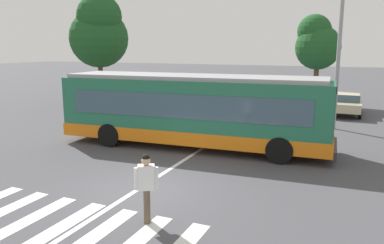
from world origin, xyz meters
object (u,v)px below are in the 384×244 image
object	(u,v)px
pedestrian_crossing_street	(146,185)
parked_car_charcoal	(225,96)
parked_car_white	(260,98)
background_tree_left	(99,32)
parked_car_blue	(300,100)
parked_car_champagne	(346,102)
city_transit_bus	(193,110)
parked_car_red	(189,94)
background_tree_right	(317,43)
twin_arm_street_lamp	(342,7)

from	to	relation	value
pedestrian_crossing_street	parked_car_charcoal	world-z (taller)	pedestrian_crossing_street
parked_car_white	background_tree_left	distance (m)	12.60
parked_car_blue	pedestrian_crossing_street	bearing A→B (deg)	-93.12
parked_car_champagne	background_tree_left	bearing A→B (deg)	-172.09
parked_car_charcoal	background_tree_left	xyz separation A→B (m)	(-9.01, -2.30, 4.51)
city_transit_bus	parked_car_white	bearing A→B (deg)	88.91
pedestrian_crossing_street	parked_car_red	distance (m)	19.71
parked_car_blue	background_tree_left	size ratio (longest dim) A/B	0.58
city_transit_bus	parked_car_blue	size ratio (longest dim) A/B	2.53
parked_car_red	parked_car_blue	size ratio (longest dim) A/B	0.99
pedestrian_crossing_street	parked_car_white	xyz separation A→B (m)	(-1.64, 18.15, -0.20)
parked_car_charcoal	background_tree_left	bearing A→B (deg)	-165.66
city_transit_bus	pedestrian_crossing_street	size ratio (longest dim) A/B	6.73
parked_car_red	parked_car_champagne	bearing A→B (deg)	-0.25
parked_car_red	parked_car_champagne	world-z (taller)	same
parked_car_white	background_tree_right	distance (m)	6.15
parked_car_white	parked_car_blue	world-z (taller)	same
parked_car_charcoal	background_tree_left	distance (m)	10.34
city_transit_bus	parked_car_champagne	xyz separation A→B (m)	(5.68, 11.28, -0.82)
city_transit_bus	parked_car_charcoal	world-z (taller)	city_transit_bus
parked_car_white	background_tree_right	world-z (taller)	background_tree_right
parked_car_white	background_tree_right	xyz separation A→B (m)	(3.10, 3.77, 3.74)
pedestrian_crossing_street	background_tree_right	bearing A→B (deg)	86.18
parked_car_red	parked_car_champagne	size ratio (longest dim) A/B	1.00
background_tree_left	pedestrian_crossing_street	bearing A→B (deg)	-50.41
twin_arm_street_lamp	background_tree_right	bearing A→B (deg)	102.96
parked_car_red	background_tree_right	distance (m)	9.98
parked_car_charcoal	parked_car_white	world-z (taller)	same
city_transit_bus	twin_arm_street_lamp	bearing A→B (deg)	50.23
parked_car_champagne	background_tree_right	xyz separation A→B (m)	(-2.36, 3.58, 3.74)
parked_car_champagne	parked_car_blue	bearing A→B (deg)	-176.73
city_transit_bus	parked_car_white	xyz separation A→B (m)	(0.21, 11.09, -0.82)
pedestrian_crossing_street	parked_car_champagne	xyz separation A→B (m)	(3.83, 18.34, -0.20)
parked_car_charcoal	parked_car_white	size ratio (longest dim) A/B	1.01
city_transit_bus	background_tree_right	distance (m)	15.50
parked_car_white	background_tree_right	size ratio (longest dim) A/B	0.70
parked_car_charcoal	pedestrian_crossing_street	bearing A→B (deg)	-77.08
parked_car_white	background_tree_left	bearing A→B (deg)	-169.32
parked_car_charcoal	parked_car_red	bearing A→B (deg)	177.81
parked_car_charcoal	background_tree_right	size ratio (longest dim) A/B	0.70
parked_car_charcoal	parked_car_blue	world-z (taller)	same
parked_car_charcoal	parked_car_white	distance (m)	2.55
twin_arm_street_lamp	parked_car_red	bearing A→B (deg)	154.62
twin_arm_street_lamp	background_tree_right	world-z (taller)	twin_arm_street_lamp
parked_car_white	parked_car_blue	size ratio (longest dim) A/B	1.00
twin_arm_street_lamp	background_tree_left	size ratio (longest dim) A/B	1.27
city_transit_bus	background_tree_right	world-z (taller)	background_tree_right
city_transit_bus	background_tree_left	world-z (taller)	background_tree_left
parked_car_red	parked_car_charcoal	bearing A→B (deg)	-2.19
pedestrian_crossing_street	parked_car_red	size ratio (longest dim) A/B	0.38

